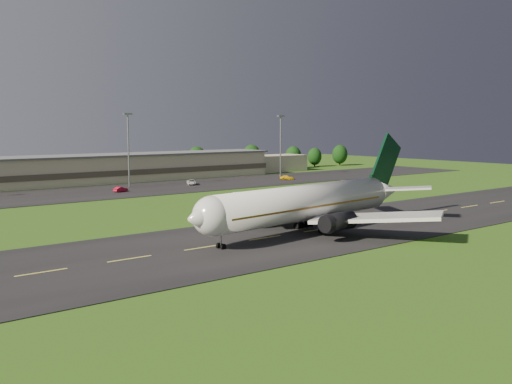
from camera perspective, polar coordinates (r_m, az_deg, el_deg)
ground at (r=93.09m, az=6.20°, el=-3.84°), size 360.00×360.00×0.00m
taxiway at (r=93.08m, az=6.20°, el=-3.81°), size 220.00×30.00×0.10m
apron at (r=152.65m, az=-12.95°, el=0.14°), size 260.00×30.00×0.10m
airliner at (r=90.90m, az=5.17°, el=-1.10°), size 51.19×41.86×15.57m
terminal at (r=176.87m, az=-14.42°, el=2.25°), size 145.00×16.00×8.40m
light_mast_centre at (r=161.14m, az=-12.66°, el=5.01°), size 2.40×1.20×20.35m
light_mast_east at (r=191.21m, az=2.47°, el=5.39°), size 2.40×1.20×20.35m
tree_line at (r=194.54m, az=-9.72°, el=3.03°), size 196.84×8.47×10.00m
service_vehicle_b at (r=149.28m, az=-13.39°, el=0.26°), size 4.17×2.65×1.30m
service_vehicle_c at (r=164.00m, az=-6.46°, el=0.98°), size 4.54×5.79×1.46m
service_vehicle_d at (r=178.71m, az=3.11°, el=1.45°), size 4.72×4.15×1.31m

